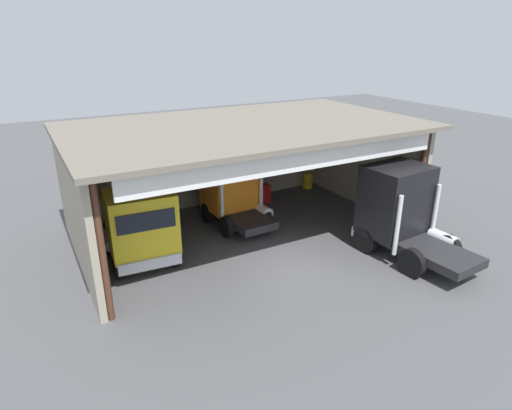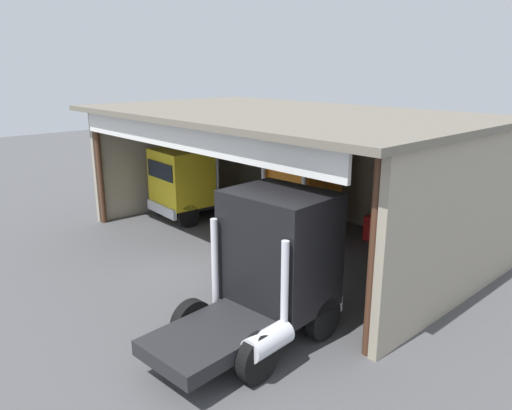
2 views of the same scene
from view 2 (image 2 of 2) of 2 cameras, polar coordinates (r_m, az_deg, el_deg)
name	(u,v)px [view 2 (image 2 of 2)]	position (r m, az deg, el deg)	size (l,w,h in m)	color
ground_plane	(193,269)	(17.04, -7.43, -7.54)	(80.00, 80.00, 0.00)	#4C4C4F
workshop_shed	(295,150)	(19.24, 4.64, 6.53)	(15.25, 9.28, 5.21)	#9E937F
truck_yellow_left_bay	(187,183)	(22.32, -8.17, 2.64)	(2.80, 4.50, 3.22)	yellow
truck_orange_yard_outside	(300,191)	(19.82, 5.16, 1.61)	(2.64, 4.35, 3.59)	orange
truck_black_center_right_bay	(271,265)	(12.31, 1.79, -7.08)	(2.99, 5.17, 3.78)	black
oil_drum	(476,250)	(19.00, 24.51, -4.88)	(0.58, 0.58, 0.93)	gold
tool_cart	(377,229)	(19.98, 14.06, -2.79)	(0.90, 0.60, 1.00)	red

